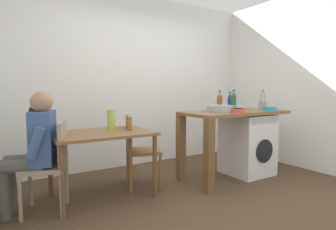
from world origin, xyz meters
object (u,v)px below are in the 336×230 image
object	(u,v)px
bottle_squat_brown	(233,101)
bottle_clear_small	(230,101)
vase	(111,120)
chair_opposite	(137,147)
colander	(270,109)
washing_machine	(247,144)
dining_table	(102,141)
bottle_tall_green	(220,101)
chair_person_seat	(52,162)
seated_person	(34,146)
mixing_bowl	(238,110)
utensil_crock	(263,105)

from	to	relation	value
bottle_squat_brown	bottle_clear_small	size ratio (longest dim) A/B	1.12
bottle_clear_small	vase	bearing A→B (deg)	177.28
chair_opposite	colander	xyz separation A→B (m)	(1.77, -0.56, 0.44)
washing_machine	bottle_squat_brown	xyz separation A→B (m)	(-0.21, 0.08, 0.62)
dining_table	bottle_tall_green	bearing A→B (deg)	-0.65
dining_table	bottle_squat_brown	distance (m)	1.91
washing_machine	bottle_clear_small	bearing A→B (deg)	107.40
chair_person_seat	vase	distance (m)	0.82
chair_person_seat	seated_person	xyz separation A→B (m)	(-0.15, 0.05, 0.16)
dining_table	bottle_tall_green	size ratio (longest dim) A/B	3.89
chair_opposite	colander	world-z (taller)	colander
bottle_squat_brown	vase	distance (m)	1.74
vase	mixing_bowl	bearing A→B (deg)	-20.52
bottle_clear_small	colander	distance (m)	0.57
chair_opposite	utensil_crock	xyz separation A→B (m)	(1.95, -0.29, 0.48)
chair_opposite	washing_machine	xyz separation A→B (m)	(1.59, -0.34, -0.08)
washing_machine	bottle_squat_brown	size ratio (longest dim) A/B	2.90
bottle_tall_green	vase	bearing A→B (deg)	175.70
vase	chair_person_seat	bearing A→B (deg)	-162.17
bottle_clear_small	vase	distance (m)	1.84
bottle_tall_green	vase	size ratio (longest dim) A/B	1.18
washing_machine	mixing_bowl	distance (m)	0.70
utensil_crock	vase	distance (m)	2.31
seated_person	mixing_bowl	world-z (taller)	seated_person
dining_table	bottle_squat_brown	size ratio (longest dim) A/B	3.71
chair_opposite	vase	distance (m)	0.48
dining_table	mixing_bowl	size ratio (longest dim) A/B	5.40
bottle_squat_brown	vase	xyz separation A→B (m)	(-1.70, 0.29, -0.19)
chair_opposite	mixing_bowl	distance (m)	1.36
dining_table	vase	world-z (taller)	vase
washing_machine	vase	distance (m)	2.00
dining_table	chair_opposite	xyz separation A→B (m)	(0.48, 0.07, -0.14)
dining_table	chair_opposite	world-z (taller)	chair_opposite
washing_machine	bottle_tall_green	distance (m)	0.74
colander	mixing_bowl	bearing A→B (deg)	178.10
mixing_bowl	utensil_crock	size ratio (longest dim) A/B	0.68
dining_table	chair_opposite	size ratio (longest dim) A/B	1.22
bottle_tall_green	utensil_crock	xyz separation A→B (m)	(0.69, -0.19, -0.06)
washing_machine	colander	bearing A→B (deg)	-49.26
bottle_tall_green	utensil_crock	world-z (taller)	utensil_crock
utensil_crock	chair_opposite	bearing A→B (deg)	171.69
bottle_squat_brown	utensil_crock	size ratio (longest dim) A/B	0.99
vase	utensil_crock	bearing A→B (deg)	-7.77
bottle_clear_small	mixing_bowl	size ratio (longest dim) A/B	1.29
dining_table	utensil_crock	distance (m)	2.47
bottle_tall_green	bottle_squat_brown	world-z (taller)	bottle_squat_brown
dining_table	bottle_tall_green	distance (m)	1.79
colander	chair_person_seat	bearing A→B (deg)	172.75
bottle_tall_green	bottle_clear_small	bearing A→B (deg)	7.95
utensil_crock	vase	bearing A→B (deg)	172.23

